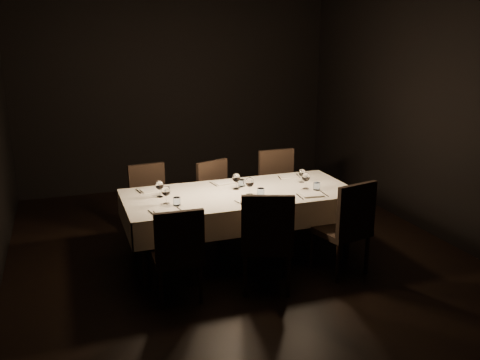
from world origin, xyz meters
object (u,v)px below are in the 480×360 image
object	(u,v)px
dining_table	(240,199)
chair_far_left	(150,199)
chair_far_right	(280,186)
chair_near_right	(347,224)
chair_far_center	(218,195)
chair_near_center	(267,238)
chair_near_left	(178,250)

from	to	relation	value
dining_table	chair_far_left	distance (m)	1.22
chair_far_right	chair_near_right	bearing A→B (deg)	-86.52
chair_near_right	chair_far_center	distance (m)	1.77
dining_table	chair_far_center	bearing A→B (deg)	92.76
chair_near_center	chair_far_center	size ratio (longest dim) A/B	1.10
chair_near_right	chair_far_left	bearing A→B (deg)	-55.69
chair_far_left	chair_far_center	world-z (taller)	chair_far_center
dining_table	chair_far_left	bearing A→B (deg)	134.75
dining_table	chair_far_center	xyz separation A→B (m)	(-0.04, 0.73, -0.17)
dining_table	chair_near_left	size ratio (longest dim) A/B	2.70
chair_near_left	chair_far_left	bearing A→B (deg)	-89.01
chair_near_center	chair_far_right	size ratio (longest dim) A/B	1.02
chair_far_right	chair_far_center	bearing A→B (deg)	-179.96
chair_far_right	dining_table	bearing A→B (deg)	-137.42
chair_near_left	dining_table	bearing A→B (deg)	-137.17
chair_near_right	chair_far_left	world-z (taller)	chair_near_right
chair_far_center	chair_near_center	bearing A→B (deg)	-110.10
dining_table	chair_near_center	xyz separation A→B (m)	(-0.03, -0.84, -0.13)
chair_near_left	chair_far_right	size ratio (longest dim) A/B	0.93
dining_table	chair_near_right	size ratio (longest dim) A/B	2.49
dining_table	chair_near_center	distance (m)	0.85
chair_far_left	chair_far_center	bearing A→B (deg)	-14.30
chair_far_center	chair_far_left	bearing A→B (deg)	150.74
chair_near_center	dining_table	bearing A→B (deg)	-71.78
chair_far_center	dining_table	bearing A→B (deg)	-107.65
chair_near_right	chair_far_left	size ratio (longest dim) A/B	1.10
chair_near_center	chair_far_center	distance (m)	1.58
chair_far_left	chair_far_right	xyz separation A→B (m)	(1.65, -0.13, 0.04)
chair_far_left	chair_near_right	bearing A→B (deg)	-48.64
chair_far_left	chair_far_right	size ratio (longest dim) A/B	0.92
chair_near_center	chair_far_left	world-z (taller)	chair_near_center
chair_far_left	chair_far_center	size ratio (longest dim) A/B	0.99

